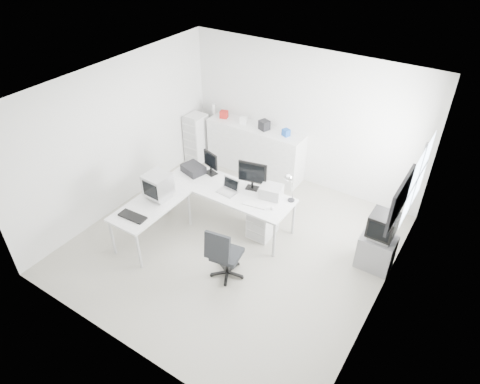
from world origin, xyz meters
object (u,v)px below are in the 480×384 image
Objects in this scene: laser_printer at (271,191)px; office_chair at (227,252)px; lcd_monitor_large at (252,176)px; crt_tv at (382,227)px; inkjet_printer at (193,169)px; main_desk at (228,206)px; side_desk at (152,222)px; drawer_pedestal at (263,221)px; tv_cabinet at (376,252)px; laptop at (227,188)px; lcd_monitor_small at (211,163)px; sideboard at (255,150)px; filing_cabinet at (197,138)px; crt_monitor at (158,186)px.

laser_printer is 1.38m from office_chair.
lcd_monitor_large is 1.07× the size of crt_tv.
inkjet_printer is at bearing 174.85° from lcd_monitor_large.
main_desk and side_desk have the same top height.
tv_cabinet is (1.94, 0.32, -0.00)m from drawer_pedestal.
laptop is (0.90, -0.20, 0.03)m from inkjet_printer.
lcd_monitor_small is at bearing 167.73° from lcd_monitor_large.
lcd_monitor_large is 2.30m from crt_tv.
lcd_monitor_large is at bearing -60.65° from sideboard.
office_chair is (0.03, -1.16, 0.18)m from drawer_pedestal.
laser_printer is (0.05, 0.17, 0.55)m from drawer_pedestal.
sideboard is (0.34, 2.88, 0.16)m from side_desk.
drawer_pedestal is at bearing -42.02° from lcd_monitor_large.
office_chair is at bearing -44.99° from filing_cabinet.
crt_tv is at bearing 22.58° from crt_monitor.
sideboard is (-1.26, 1.56, -0.32)m from laser_printer.
crt_monitor is at bearing 90.00° from side_desk.
crt_tv is 3.46m from sideboard.
main_desk is at bearing -73.98° from sideboard.
laser_printer is at bearing 37.04° from crt_monitor.
sideboard is (-0.51, 1.78, 0.16)m from main_desk.
inkjet_printer is 0.92m from laptop.
lcd_monitor_small is 0.47× the size of office_chair.
crt_monitor reaches higher than main_desk.
filing_cabinet is (-1.86, 1.48, 0.17)m from main_desk.
side_desk reaches higher than drawer_pedestal.
lcd_monitor_large is at bearing -29.04° from filing_cabinet.
crt_tv is at bearing -90.00° from tv_cabinet.
drawer_pedestal is 1.84× the size of laptop.
main_desk is at bearing -171.95° from tv_cabinet.
lcd_monitor_small is 0.21× the size of sideboard.
office_chair is at bearing -101.78° from laser_printer.
filing_cabinet is (-2.56, 1.43, 0.25)m from drawer_pedestal.
sideboard is at bearing 155.91° from tv_cabinet.
laptop is at bearing -167.01° from drawer_pedestal.
lcd_monitor_small reaches higher than inkjet_printer.
inkjet_printer is 0.96m from crt_monitor.
side_desk is 1.44× the size of office_chair.
laser_printer is at bearing 29.06° from laptop.
tv_cabinet is at bearing -24.09° from sideboard.
tv_cabinet is at bearing 9.46° from drawer_pedestal.
crt_monitor is 2.57m from filing_cabinet.
crt_monitor is 0.22× the size of sideboard.
filing_cabinet reaches higher than inkjet_printer.
crt_tv is at bearing -6.28° from laser_printer.
filing_cabinet reaches higher than crt_tv.
office_chair is (1.58, -1.21, -0.34)m from inkjet_printer.
crt_monitor reaches higher than crt_tv.
crt_tv is (1.89, 0.15, -0.03)m from laser_printer.
inkjet_printer reaches higher than drawer_pedestal.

